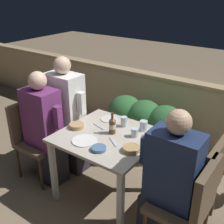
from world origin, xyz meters
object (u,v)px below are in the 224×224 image
(chair_right_near, at_px, (191,201))
(person_navy_jumper, at_px, (168,181))
(person_purple_stripe, at_px, (45,129))
(chair_right_far, at_px, (202,177))
(beer_bottle, at_px, (112,125))
(chair_left_near, at_px, (34,133))
(chair_left_far, at_px, (57,123))
(person_white_polo, at_px, (68,116))

(chair_right_near, relative_size, person_navy_jumper, 0.71)
(person_purple_stripe, bearing_deg, chair_right_far, 11.21)
(person_purple_stripe, relative_size, chair_right_far, 1.43)
(person_purple_stripe, height_order, beer_bottle, person_purple_stripe)
(chair_left_near, relative_size, person_purple_stripe, 0.70)
(chair_left_far, distance_m, chair_right_far, 1.78)
(chair_right_near, relative_size, chair_right_far, 1.00)
(chair_right_near, height_order, person_navy_jumper, person_navy_jumper)
(chair_left_near, bearing_deg, chair_right_far, 9.99)
(chair_left_far, relative_size, person_navy_jumper, 0.71)
(chair_right_far, bearing_deg, person_white_polo, -179.85)
(person_purple_stripe, xyz_separation_m, chair_right_far, (1.61, 0.32, -0.11))
(person_white_polo, relative_size, chair_right_near, 1.53)
(chair_right_near, distance_m, person_navy_jumper, 0.23)
(beer_bottle, bearing_deg, chair_left_near, -167.28)
(chair_left_near, bearing_deg, chair_left_far, 83.10)
(person_purple_stripe, bearing_deg, person_navy_jumper, -0.33)
(person_purple_stripe, distance_m, chair_left_far, 0.37)
(chair_right_far, bearing_deg, person_purple_stripe, -168.79)
(chair_left_near, bearing_deg, person_white_polo, 53.15)
(chair_right_near, xyz_separation_m, chair_right_far, (-0.03, 0.33, 0.00))
(person_purple_stripe, distance_m, person_navy_jumper, 1.45)
(person_white_polo, relative_size, chair_right_far, 1.53)
(chair_left_near, height_order, chair_right_far, same)
(chair_left_near, relative_size, person_navy_jumper, 0.71)
(chair_left_near, xyz_separation_m, beer_bottle, (0.94, 0.21, 0.29))
(person_purple_stripe, distance_m, person_white_polo, 0.32)
(person_navy_jumper, height_order, beer_bottle, person_navy_jumper)
(chair_right_near, bearing_deg, chair_left_far, 169.86)
(person_purple_stripe, relative_size, beer_bottle, 5.73)
(chair_left_near, bearing_deg, person_purple_stripe, 0.00)
(chair_right_near, bearing_deg, chair_right_far, 96.07)
(chair_left_near, xyz_separation_m, person_purple_stripe, (0.20, 0.00, 0.11))
(chair_left_far, bearing_deg, chair_right_near, -10.14)
(person_white_polo, distance_m, person_navy_jumper, 1.45)
(chair_left_near, height_order, beer_bottle, beer_bottle)
(chair_right_near, relative_size, beer_bottle, 4.00)
(chair_left_near, xyz_separation_m, person_white_polo, (0.24, 0.32, 0.16))
(person_white_polo, bearing_deg, person_purple_stripe, -96.42)
(chair_left_far, bearing_deg, person_navy_jumper, -11.37)
(person_purple_stripe, relative_size, person_navy_jumper, 1.01)
(chair_left_near, bearing_deg, chair_right_near, -0.26)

